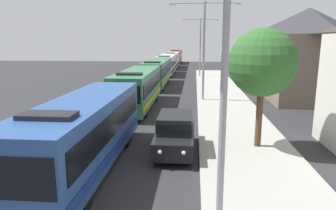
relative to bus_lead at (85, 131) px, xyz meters
The scene contains 12 objects.
bus_lead is the anchor object (origin of this frame).
bus_second_in_line 12.41m from the bus_lead, 90.00° to the left, with size 2.58×10.71×3.21m.
bus_middle 24.61m from the bus_lead, 90.00° to the left, with size 2.58×11.37×3.21m.
bus_fourth_in_line 37.43m from the bus_lead, 90.00° to the left, with size 2.58×10.81×3.21m.
bus_rear 49.97m from the bus_lead, 90.00° to the left, with size 2.58×12.37×3.21m.
bus_tail_end 63.84m from the bus_lead, 90.00° to the left, with size 2.58×11.79×3.21m.
white_suv 4.45m from the bus_lead, 32.74° to the left, with size 1.86×4.59×1.90m.
streetlamp_near 7.52m from the bus_lead, 36.12° to the right, with size 5.36×0.28×8.21m.
streetlamp_mid 17.00m from the bus_lead, 70.99° to the left, with size 6.20×0.28×8.67m.
streetlamp_far 35.88m from the bus_lead, 81.30° to the left, with size 5.31×0.28×8.59m.
roadside_tree 8.90m from the bus_lead, 21.69° to the left, with size 3.33×3.33×5.91m.
house_distant_gabled 22.91m from the bus_lead, 49.44° to the left, with size 7.10×9.47×8.32m.
Camera 1 is at (3.30, -1.20, 5.46)m, focal length 32.85 mm.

